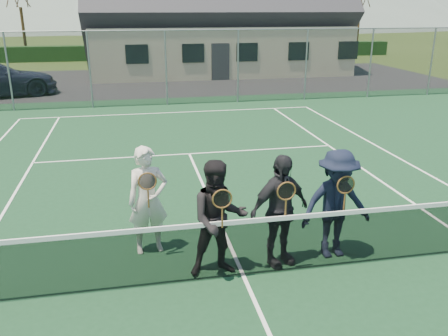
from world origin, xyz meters
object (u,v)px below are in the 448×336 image
(clubhouse, at_px, (216,5))
(player_d, at_px, (336,204))
(player_c, at_px, (280,211))
(tennis_net, at_px, (244,245))
(player_b, at_px, (219,219))
(player_a, at_px, (148,200))

(clubhouse, distance_m, player_d, 23.97)
(clubhouse, distance_m, player_c, 24.15)
(tennis_net, xyz_separation_m, clubhouse, (4.00, 24.00, 3.45))
(player_b, bearing_deg, player_a, 137.38)
(clubhouse, xyz_separation_m, player_a, (-5.33, -22.90, -3.07))
(clubhouse, distance_m, player_a, 23.72)
(player_b, xyz_separation_m, player_d, (1.93, 0.17, -0.00))
(clubhouse, xyz_separation_m, player_d, (-2.41, -23.64, -3.07))
(player_a, bearing_deg, player_d, -14.22)
(player_c, bearing_deg, player_d, 4.05)
(player_b, relative_size, player_d, 1.00)
(tennis_net, xyz_separation_m, player_d, (1.59, 0.35, 0.38))
(clubhouse, height_order, player_d, clubhouse)
(tennis_net, relative_size, player_b, 6.49)
(player_b, bearing_deg, clubhouse, 79.66)
(tennis_net, distance_m, player_a, 1.77)
(player_d, bearing_deg, tennis_net, -167.46)
(player_c, bearing_deg, clubhouse, 81.91)
(tennis_net, height_order, player_c, player_c)
(player_a, distance_m, player_b, 1.35)
(player_d, bearing_deg, player_a, 165.78)
(clubhouse, bearing_deg, player_d, -95.83)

